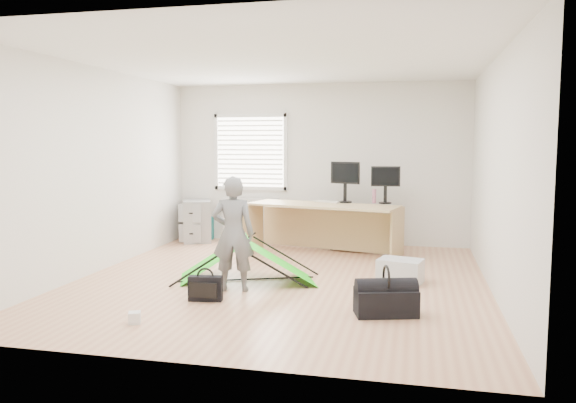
% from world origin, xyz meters
% --- Properties ---
extents(ground, '(5.50, 5.50, 0.00)m').
position_xyz_m(ground, '(0.00, 0.00, 0.00)').
color(ground, tan).
rests_on(ground, ground).
extents(back_wall, '(5.00, 0.02, 2.70)m').
position_xyz_m(back_wall, '(0.00, 2.75, 1.35)').
color(back_wall, silver).
rests_on(back_wall, ground).
extents(window, '(1.20, 0.06, 1.20)m').
position_xyz_m(window, '(-1.20, 2.71, 1.55)').
color(window, silver).
rests_on(window, back_wall).
extents(radiator, '(1.00, 0.12, 0.60)m').
position_xyz_m(radiator, '(-1.20, 2.67, 0.45)').
color(radiator, silver).
rests_on(radiator, back_wall).
extents(desk, '(2.39, 1.22, 0.78)m').
position_xyz_m(desk, '(0.24, 1.72, 0.39)').
color(desk, tan).
rests_on(desk, ground).
extents(filing_cabinet, '(0.67, 0.75, 0.72)m').
position_xyz_m(filing_cabinet, '(-2.08, 2.39, 0.36)').
color(filing_cabinet, gray).
rests_on(filing_cabinet, ground).
extents(monitor_left, '(0.49, 0.28, 0.47)m').
position_xyz_m(monitor_left, '(0.54, 2.03, 1.01)').
color(monitor_left, black).
rests_on(monitor_left, desk).
extents(monitor_right, '(0.45, 0.15, 0.42)m').
position_xyz_m(monitor_right, '(1.16, 2.03, 0.99)').
color(monitor_right, black).
rests_on(monitor_right, desk).
extents(keyboard, '(0.45, 0.30, 0.02)m').
position_xyz_m(keyboard, '(0.27, 2.01, 0.79)').
color(keyboard, beige).
rests_on(keyboard, desk).
extents(thermos, '(0.07, 0.07, 0.22)m').
position_xyz_m(thermos, '(0.99, 2.05, 0.89)').
color(thermos, '#AA5F77').
rests_on(thermos, desk).
extents(office_chair, '(0.65, 0.66, 0.56)m').
position_xyz_m(office_chair, '(0.57, 2.37, 0.28)').
color(office_chair, black).
rests_on(office_chair, ground).
extents(person, '(0.54, 0.41, 1.34)m').
position_xyz_m(person, '(-0.42, -0.59, 0.67)').
color(person, slate).
rests_on(person, ground).
extents(kite, '(1.84, 1.31, 0.52)m').
position_xyz_m(kite, '(-0.41, -0.11, 0.26)').
color(kite, '#1DDD15').
rests_on(kite, ground).
extents(storage_crate, '(0.59, 0.48, 0.29)m').
position_xyz_m(storage_crate, '(1.46, 0.22, 0.15)').
color(storage_crate, silver).
rests_on(storage_crate, ground).
extents(tote_bag, '(0.35, 0.19, 0.40)m').
position_xyz_m(tote_bag, '(-2.05, 2.63, 0.20)').
color(tote_bag, teal).
rests_on(tote_bag, ground).
extents(laptop_bag, '(0.38, 0.16, 0.27)m').
position_xyz_m(laptop_bag, '(-0.58, -1.07, 0.14)').
color(laptop_bag, black).
rests_on(laptop_bag, ground).
extents(white_box, '(0.15, 0.15, 0.11)m').
position_xyz_m(white_box, '(-0.96, -1.95, 0.06)').
color(white_box, silver).
rests_on(white_box, ground).
extents(duffel_bag, '(0.67, 0.47, 0.27)m').
position_xyz_m(duffel_bag, '(1.35, -1.15, 0.13)').
color(duffel_bag, black).
rests_on(duffel_bag, ground).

